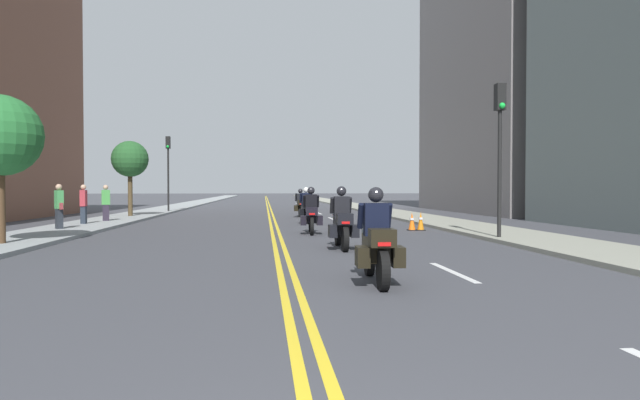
{
  "coord_description": "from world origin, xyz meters",
  "views": [
    {
      "loc": [
        -0.42,
        -1.61,
        1.58
      ],
      "look_at": [
        1.87,
        19.82,
        1.12
      ],
      "focal_mm": 29.51,
      "sensor_mm": 36.0,
      "label": 1
    }
  ],
  "objects_px": {
    "motorcycle_1": "(342,224)",
    "pedestrian_2": "(59,207)",
    "traffic_light_far": "(168,161)",
    "pedestrian_1": "(84,205)",
    "motorcycle_0": "(377,245)",
    "motorcycle_4": "(301,205)",
    "traffic_cone_0": "(421,221)",
    "street_tree_0": "(130,160)",
    "traffic_light_near": "(500,133)",
    "traffic_cone_1": "(412,222)",
    "pedestrian_0": "(106,204)",
    "street_tree_1": "(0,136)",
    "motorcycle_2": "(311,215)",
    "motorcycle_3": "(306,208)"
  },
  "relations": [
    {
      "from": "motorcycle_1",
      "to": "pedestrian_2",
      "type": "bearing_deg",
      "value": 147.01
    },
    {
      "from": "traffic_light_far",
      "to": "pedestrian_1",
      "type": "xyz_separation_m",
      "value": [
        -1.23,
        -12.63,
        -2.53
      ]
    },
    {
      "from": "motorcycle_0",
      "to": "motorcycle_4",
      "type": "height_order",
      "value": "motorcycle_0"
    },
    {
      "from": "traffic_cone_0",
      "to": "traffic_light_far",
      "type": "distance_m",
      "value": 20.44
    },
    {
      "from": "traffic_cone_0",
      "to": "motorcycle_1",
      "type": "bearing_deg",
      "value": -123.99
    },
    {
      "from": "traffic_light_far",
      "to": "street_tree_0",
      "type": "distance_m",
      "value": 6.26
    },
    {
      "from": "traffic_light_near",
      "to": "pedestrian_1",
      "type": "relative_size",
      "value": 2.7
    },
    {
      "from": "pedestrian_2",
      "to": "pedestrian_1",
      "type": "bearing_deg",
      "value": 142.8
    },
    {
      "from": "traffic_cone_1",
      "to": "traffic_cone_0",
      "type": "bearing_deg",
      "value": -1.54
    },
    {
      "from": "pedestrian_0",
      "to": "street_tree_0",
      "type": "distance_m",
      "value": 4.98
    },
    {
      "from": "street_tree_1",
      "to": "motorcycle_0",
      "type": "bearing_deg",
      "value": -35.47
    },
    {
      "from": "pedestrian_2",
      "to": "street_tree_0",
      "type": "bearing_deg",
      "value": 140.17
    },
    {
      "from": "motorcycle_1",
      "to": "pedestrian_2",
      "type": "relative_size",
      "value": 1.24
    },
    {
      "from": "motorcycle_0",
      "to": "motorcycle_4",
      "type": "distance_m",
      "value": 20.85
    },
    {
      "from": "motorcycle_4",
      "to": "motorcycle_0",
      "type": "bearing_deg",
      "value": -90.67
    },
    {
      "from": "traffic_light_far",
      "to": "pedestrian_0",
      "type": "relative_size",
      "value": 2.85
    },
    {
      "from": "street_tree_0",
      "to": "pedestrian_1",
      "type": "bearing_deg",
      "value": -92.78
    },
    {
      "from": "motorcycle_2",
      "to": "motorcycle_4",
      "type": "relative_size",
      "value": 0.98
    },
    {
      "from": "pedestrian_0",
      "to": "pedestrian_2",
      "type": "relative_size",
      "value": 1.0
    },
    {
      "from": "traffic_cone_1",
      "to": "pedestrian_0",
      "type": "distance_m",
      "value": 13.9
    },
    {
      "from": "motorcycle_1",
      "to": "pedestrian_2",
      "type": "distance_m",
      "value": 11.49
    },
    {
      "from": "motorcycle_1",
      "to": "pedestrian_0",
      "type": "xyz_separation_m",
      "value": [
        -9.22,
        11.24,
        0.25
      ]
    },
    {
      "from": "motorcycle_3",
      "to": "street_tree_1",
      "type": "xyz_separation_m",
      "value": [
        -8.98,
        -9.18,
        2.31
      ]
    },
    {
      "from": "motorcycle_3",
      "to": "traffic_light_far",
      "type": "bearing_deg",
      "value": 122.77
    },
    {
      "from": "traffic_cone_1",
      "to": "street_tree_1",
      "type": "distance_m",
      "value": 13.66
    },
    {
      "from": "pedestrian_2",
      "to": "street_tree_1",
      "type": "bearing_deg",
      "value": -33.48
    },
    {
      "from": "pedestrian_1",
      "to": "traffic_light_near",
      "type": "bearing_deg",
      "value": -121.36
    },
    {
      "from": "traffic_light_far",
      "to": "pedestrian_0",
      "type": "bearing_deg",
      "value": -94.91
    },
    {
      "from": "pedestrian_2",
      "to": "motorcycle_3",
      "type": "bearing_deg",
      "value": 74.72
    },
    {
      "from": "motorcycle_1",
      "to": "street_tree_1",
      "type": "bearing_deg",
      "value": 173.35
    },
    {
      "from": "motorcycle_0",
      "to": "traffic_light_far",
      "type": "xyz_separation_m",
      "value": [
        -8.13,
        26.95,
        2.79
      ]
    },
    {
      "from": "motorcycle_1",
      "to": "motorcycle_2",
      "type": "bearing_deg",
      "value": 95.92
    },
    {
      "from": "traffic_light_far",
      "to": "street_tree_1",
      "type": "height_order",
      "value": "traffic_light_far"
    },
    {
      "from": "traffic_cone_1",
      "to": "street_tree_0",
      "type": "xyz_separation_m",
      "value": [
        -12.78,
        9.91,
        2.82
      ]
    },
    {
      "from": "motorcycle_0",
      "to": "traffic_light_far",
      "type": "distance_m",
      "value": 28.29
    },
    {
      "from": "motorcycle_4",
      "to": "traffic_cone_1",
      "type": "relative_size",
      "value": 3.23
    },
    {
      "from": "traffic_cone_0",
      "to": "street_tree_1",
      "type": "xyz_separation_m",
      "value": [
        -12.96,
        -4.5,
        2.64
      ]
    },
    {
      "from": "motorcycle_4",
      "to": "traffic_cone_0",
      "type": "distance_m",
      "value": 10.74
    },
    {
      "from": "traffic_cone_1",
      "to": "pedestrian_0",
      "type": "relative_size",
      "value": 0.39
    },
    {
      "from": "pedestrian_0",
      "to": "pedestrian_2",
      "type": "xyz_separation_m",
      "value": [
        -0.27,
        -4.77,
        -0.0
      ]
    },
    {
      "from": "motorcycle_4",
      "to": "pedestrian_0",
      "type": "distance_m",
      "value": 10.29
    },
    {
      "from": "pedestrian_1",
      "to": "pedestrian_0",
      "type": "bearing_deg",
      "value": -12.86
    },
    {
      "from": "motorcycle_2",
      "to": "pedestrian_0",
      "type": "relative_size",
      "value": 1.24
    },
    {
      "from": "street_tree_0",
      "to": "motorcycle_3",
      "type": "bearing_deg",
      "value": -29.85
    },
    {
      "from": "motorcycle_4",
      "to": "traffic_light_far",
      "type": "height_order",
      "value": "traffic_light_far"
    },
    {
      "from": "motorcycle_0",
      "to": "motorcycle_1",
      "type": "bearing_deg",
      "value": 91.14
    },
    {
      "from": "motorcycle_0",
      "to": "motorcycle_4",
      "type": "xyz_separation_m",
      "value": [
        0.18,
        20.85,
        0.02
      ]
    },
    {
      "from": "motorcycle_2",
      "to": "motorcycle_0",
      "type": "bearing_deg",
      "value": -85.75
    },
    {
      "from": "motorcycle_2",
      "to": "pedestrian_1",
      "type": "height_order",
      "value": "pedestrian_1"
    },
    {
      "from": "motorcycle_3",
      "to": "traffic_cone_0",
      "type": "relative_size",
      "value": 3.03
    }
  ]
}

